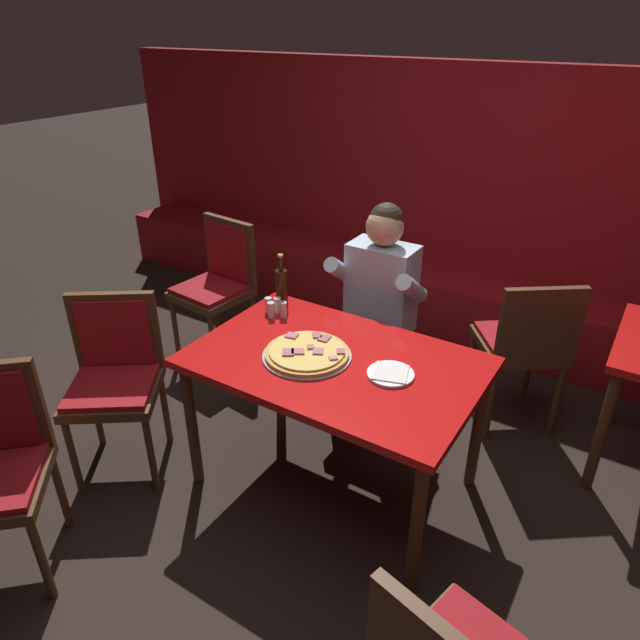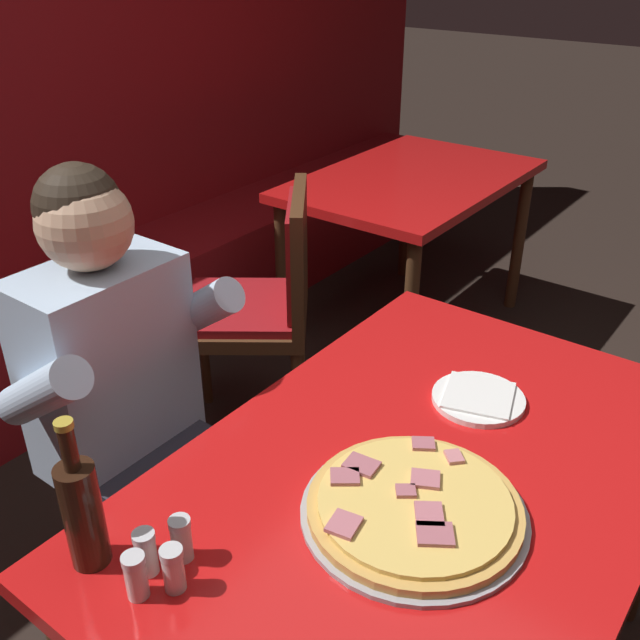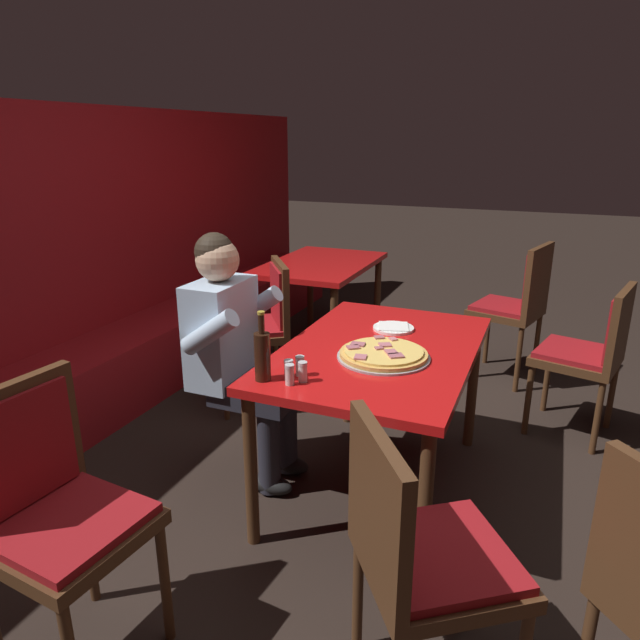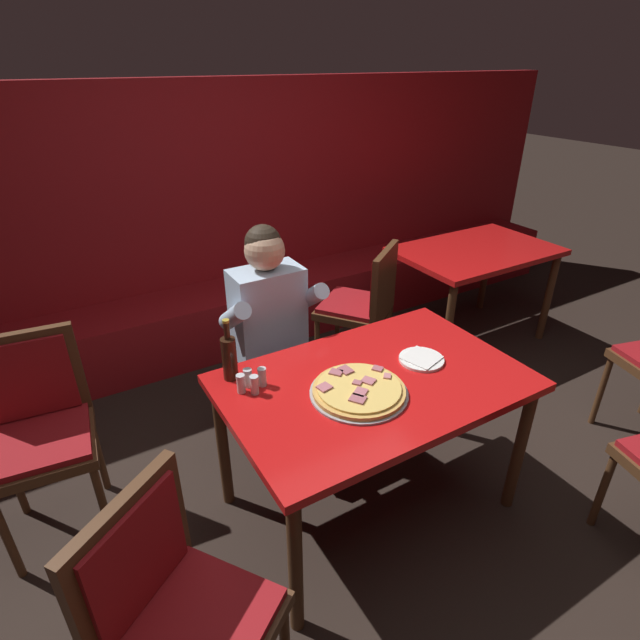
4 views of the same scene
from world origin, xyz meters
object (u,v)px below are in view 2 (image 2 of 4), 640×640
plate_white_paper (478,398)px  dining_chair_far_left (264,298)px  shaker_parmesan (182,541)px  shaker_red_pepper_flakes (136,578)px  shaker_oregano (174,571)px  pizza (414,507)px  main_dining_table (419,499)px  diner_seated_blue_shirt (136,404)px  background_dining_table (412,197)px  beer_bottle (82,511)px  shaker_black_pepper (146,554)px

plate_white_paper → dining_chair_far_left: (0.37, 0.97, -0.19)m
shaker_parmesan → shaker_red_pepper_flakes: same height
shaker_parmesan → shaker_oregano: size_ratio=1.00×
plate_white_paper → dining_chair_far_left: bearing=69.3°
pizza → shaker_oregano: 0.44m
pizza → dining_chair_far_left: 1.30m
main_dining_table → pizza: bearing=-156.8°
shaker_red_pepper_flakes → shaker_oregano: bearing=-39.0°
main_dining_table → plate_white_paper: bearing=2.5°
shaker_red_pepper_flakes → dining_chair_far_left: 1.43m
diner_seated_blue_shirt → background_dining_table: size_ratio=1.09×
main_dining_table → shaker_red_pepper_flakes: 0.60m
plate_white_paper → shaker_oregano: shaker_oregano is taller
dining_chair_far_left → background_dining_table: 1.01m
beer_bottle → main_dining_table: bearing=-31.5°
diner_seated_blue_shirt → shaker_parmesan: bearing=-121.5°
main_dining_table → shaker_black_pepper: size_ratio=15.50×
shaker_black_pepper → shaker_oregano: (0.00, -0.06, 0.00)m
dining_chair_far_left → background_dining_table: bearing=0.4°
pizza → beer_bottle: 0.58m
beer_bottle → diner_seated_blue_shirt: size_ratio=0.23×
shaker_black_pepper → shaker_parmesan: same height
background_dining_table → plate_white_paper: bearing=-144.6°
shaker_black_pepper → dining_chair_far_left: size_ratio=0.09×
shaker_oregano → background_dining_table: shaker_oregano is taller
pizza → diner_seated_blue_shirt: (-0.03, 0.74, -0.07)m
beer_bottle → background_dining_table: size_ratio=0.25×
beer_bottle → plate_white_paper: bearing=-21.4°
main_dining_table → plate_white_paper: (0.28, 0.01, 0.09)m
shaker_oregano → shaker_parmesan: bearing=35.2°
shaker_parmesan → background_dining_table: (2.10, 0.78, -0.14)m
beer_bottle → shaker_oregano: 0.18m
diner_seated_blue_shirt → background_dining_table: bearing=9.4°
shaker_red_pepper_flakes → pizza: bearing=-32.0°
dining_chair_far_left → main_dining_table: bearing=-123.3°
plate_white_paper → beer_bottle: bearing=158.6°
beer_bottle → shaker_oregano: (0.04, -0.16, -0.07)m
shaker_black_pepper → pizza: bearing=-37.3°
main_dining_table → background_dining_table: size_ratio=1.14×
main_dining_table → shaker_red_pepper_flakes: shaker_red_pepper_flakes is taller
plate_white_paper → dining_chair_far_left: size_ratio=0.22×
shaker_black_pepper → background_dining_table: bearing=19.2°
shaker_red_pepper_flakes → shaker_oregano: size_ratio=1.00×
shaker_black_pepper → shaker_parmesan: bearing=-23.7°
beer_bottle → background_dining_table: 2.30m
beer_bottle → diner_seated_blue_shirt: (0.39, 0.35, -0.16)m
main_dining_table → beer_bottle: bearing=148.5°
pizza → shaker_black_pepper: (-0.38, 0.29, 0.02)m
shaker_red_pepper_flakes → shaker_black_pepper: bearing=30.2°
shaker_oregano → dining_chair_far_left: bearing=35.2°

